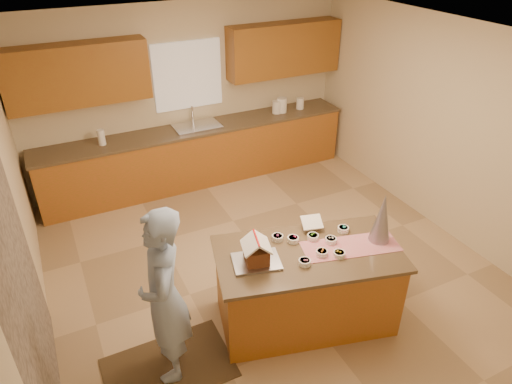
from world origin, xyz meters
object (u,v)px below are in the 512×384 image
island_base (306,288)px  gingerbread_house (256,252)px  tinsel_tree (382,218)px  boy (164,298)px

island_base → gingerbread_house: size_ratio=5.32×
island_base → tinsel_tree: tinsel_tree is taller
island_base → boy: (-1.43, 0.01, 0.46)m
boy → island_base: bearing=104.4°
tinsel_tree → boy: (-2.17, 0.15, -0.27)m
gingerbread_house → island_base: bearing=-9.0°
tinsel_tree → boy: boy is taller
gingerbread_house → tinsel_tree: bearing=-9.9°
tinsel_tree → gingerbread_house: 1.29m
tinsel_tree → island_base: bearing=169.5°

